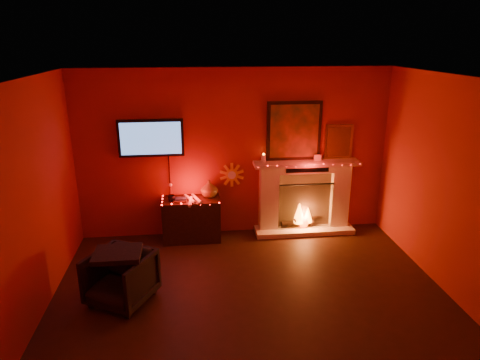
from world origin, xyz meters
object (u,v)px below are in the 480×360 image
Objects in this scene: sunburst_clock at (232,175)px; console_table at (192,217)px; fireplace at (304,190)px; armchair at (121,278)px; tv at (151,138)px.

sunburst_clock is 0.41× the size of console_table.
armchair is at bearing -147.12° from fireplace.
console_table reaches higher than armchair.
tv is at bearing -178.76° from sunburst_clock.
tv is 3.10× the size of sunburst_clock.
tv is at bearing 178.50° from fireplace.
armchair is at bearing -118.44° from console_table.
sunburst_clock is (-1.19, 0.09, 0.28)m from fireplace.
sunburst_clock is 0.93m from console_table.
sunburst_clock is at bearing 1.24° from tv.
armchair is at bearing -99.41° from tv.
tv is (-2.44, 0.06, 0.92)m from fireplace.
fireplace reaches higher than console_table.
armchair is (-0.30, -1.84, -1.32)m from tv.
sunburst_clock reaches higher than armchair.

